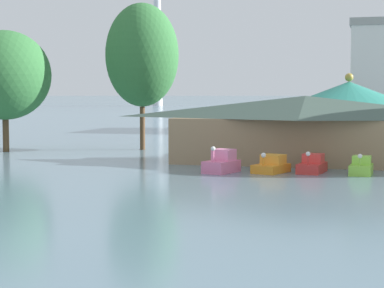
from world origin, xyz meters
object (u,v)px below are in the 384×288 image
Objects in this scene: boathouse at (305,128)px; green_roof_pavilion at (349,112)px; shoreline_tree_tall_left at (5,75)px; pedal_boat_pink at (222,163)px; shoreline_tree_mid at (142,55)px; pedal_boat_red at (312,165)px; pedal_boat_lime at (361,167)px; pedal_boat_orange at (271,166)px.

green_roof_pavilion is (2.76, 8.02, 0.97)m from boathouse.
boathouse is 27.38m from shoreline_tree_tall_left.
green_roof_pavilion is at bearing 171.56° from pedal_boat_pink.
pedal_boat_red is at bearing -40.35° from shoreline_tree_mid.
pedal_boat_pink is 0.96× the size of pedal_boat_red.
pedal_boat_lime is at bearing 91.43° from pedal_boat_red.
green_roof_pavilion reaches higher than pedal_boat_red.
pedal_boat_orange is 0.28× the size of shoreline_tree_tall_left.
shoreline_tree_mid reaches higher than pedal_boat_red.
shoreline_tree_mid reaches higher than pedal_boat_orange.
pedal_boat_red is 29.97m from shoreline_tree_tall_left.
pedal_boat_pink is 5.97m from pedal_boat_red.
pedal_boat_orange is 2.69m from pedal_boat_red.
shoreline_tree_tall_left is at bearing -103.08° from pedal_boat_lime.
shoreline_tree_mid reaches higher than green_roof_pavilion.
shoreline_tree_mid reaches higher than shoreline_tree_tall_left.
pedal_boat_red is at bearing -17.96° from shoreline_tree_tall_left.
pedal_boat_orange is at bearing -21.11° from shoreline_tree_tall_left.
green_roof_pavilion is 30.08m from shoreline_tree_tall_left.
green_roof_pavilion is (1.71, 13.46, 3.13)m from pedal_boat_red.
boathouse is at bearing -7.63° from shoreline_tree_tall_left.
pedal_boat_red is at bearing -79.08° from boathouse.
pedal_boat_pink is 0.27× the size of shoreline_tree_tall_left.
pedal_boat_red is at bearing -92.42° from pedal_boat_lime.
pedal_boat_pink is 0.22× the size of green_roof_pavilion.
pedal_boat_orange is 22.30m from shoreline_tree_mid.
pedal_boat_lime is 7.47m from boathouse.
boathouse is 1.54× the size of green_roof_pavilion.
pedal_boat_lime is (3.15, -0.34, -0.01)m from pedal_boat_red.
pedal_boat_orange is 27.82m from shoreline_tree_tall_left.
green_roof_pavilion is 1.25× the size of shoreline_tree_tall_left.
pedal_boat_red is 0.28× the size of shoreline_tree_tall_left.
boathouse is 19.11m from shoreline_tree_mid.
pedal_boat_orange is 5.76m from pedal_boat_lime.
pedal_boat_pink is 1.19× the size of pedal_boat_lime.
pedal_boat_pink is at bearing -54.98° from shoreline_tree_mid.
boathouse is (-4.20, 5.78, 2.16)m from pedal_boat_lime.
shoreline_tree_mid is (-20.01, 14.66, 8.19)m from pedal_boat_lime.
shoreline_tree_mid is at bearing -117.18° from pedal_boat_orange.
pedal_boat_orange is 0.14× the size of boathouse.
green_roof_pavilion reaches higher than pedal_boat_lime.
green_roof_pavilion is 1.01× the size of shoreline_tree_mid.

